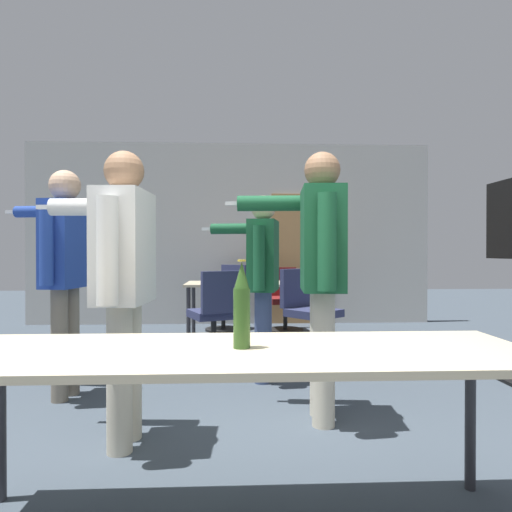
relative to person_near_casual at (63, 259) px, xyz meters
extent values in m
cube|color=beige|center=(1.25, 3.63, 0.34)|extent=(6.33, 0.10, 2.84)
cube|color=#AD7F4C|center=(2.35, 3.58, -0.06)|extent=(0.90, 0.02, 2.05)
cube|color=#C6B793|center=(1.36, -1.78, -0.35)|extent=(2.31, 0.73, 0.03)
cylinder|color=#2D2D33|center=(0.26, -1.48, -0.72)|extent=(0.05, 0.05, 0.72)
cylinder|color=#2D2D33|center=(2.46, -1.48, -0.72)|extent=(0.05, 0.05, 0.72)
cube|color=#C6B793|center=(1.61, 2.10, -0.35)|extent=(1.78, 0.76, 0.03)
cylinder|color=#2D2D33|center=(0.78, 1.78, -0.72)|extent=(0.05, 0.05, 0.72)
cylinder|color=#2D2D33|center=(2.44, 1.78, -0.72)|extent=(0.05, 0.05, 0.72)
cylinder|color=#2D2D33|center=(0.78, 2.43, -0.72)|extent=(0.05, 0.05, 0.72)
cylinder|color=#2D2D33|center=(2.44, 2.43, -0.72)|extent=(0.05, 0.05, 0.72)
cylinder|color=slate|center=(0.00, -0.09, -0.65)|extent=(0.12, 0.12, 0.86)
cylinder|color=slate|center=(0.03, 0.08, -0.65)|extent=(0.12, 0.12, 0.86)
cube|color=#23429E|center=(0.01, 0.00, 0.11)|extent=(0.29, 0.43, 0.67)
sphere|color=#DBAD89|center=(0.01, 0.00, 0.57)|extent=(0.24, 0.24, 0.24)
cylinder|color=#23429E|center=(-0.03, -0.25, 0.10)|extent=(0.10, 0.10, 0.58)
cylinder|color=#23429E|center=(-0.23, 0.29, 0.39)|extent=(0.59, 0.19, 0.10)
cube|color=white|center=(-0.55, 0.35, 0.39)|extent=(0.12, 0.06, 0.03)
cylinder|color=beige|center=(1.91, -0.66, -0.64)|extent=(0.15, 0.15, 0.87)
cylinder|color=beige|center=(1.93, -0.46, -0.64)|extent=(0.15, 0.15, 0.87)
cube|color=#195633|center=(1.92, -0.56, 0.14)|extent=(0.31, 0.50, 0.69)
sphere|color=#936B4C|center=(1.92, -0.56, 0.60)|extent=(0.24, 0.24, 0.24)
cylinder|color=#195633|center=(1.89, -0.86, 0.12)|extent=(0.11, 0.11, 0.60)
cylinder|color=#195633|center=(1.65, -0.24, 0.41)|extent=(0.60, 0.17, 0.11)
cube|color=white|center=(1.32, -0.21, 0.41)|extent=(0.12, 0.05, 0.03)
cylinder|color=beige|center=(0.68, -1.00, -0.66)|extent=(0.14, 0.14, 0.84)
cylinder|color=beige|center=(0.69, -0.80, -0.66)|extent=(0.14, 0.14, 0.84)
cube|color=silver|center=(0.69, -0.90, 0.08)|extent=(0.29, 0.48, 0.66)
sphere|color=#936B4C|center=(0.69, -0.90, 0.53)|extent=(0.23, 0.23, 0.23)
cylinder|color=silver|center=(0.67, -1.19, 0.06)|extent=(0.11, 0.11, 0.57)
cylinder|color=silver|center=(0.42, -0.60, 0.34)|extent=(0.57, 0.15, 0.11)
cube|color=white|center=(0.11, -0.58, 0.34)|extent=(0.12, 0.04, 0.03)
cylinder|color=#3D4C75|center=(1.56, 0.33, -0.69)|extent=(0.13, 0.13, 0.79)
cylinder|color=#3D4C75|center=(1.60, 0.50, -0.69)|extent=(0.13, 0.13, 0.79)
cube|color=#195633|center=(1.58, 0.41, 0.02)|extent=(0.31, 0.46, 0.62)
sphere|color=#DBAD89|center=(1.58, 0.41, 0.44)|extent=(0.22, 0.22, 0.22)
cylinder|color=#195633|center=(1.53, 0.16, 0.00)|extent=(0.10, 0.10, 0.54)
cylinder|color=#195633|center=(1.37, 0.72, 0.27)|extent=(0.55, 0.20, 0.10)
cube|color=white|center=(1.07, 0.78, 0.27)|extent=(0.12, 0.06, 0.03)
cylinder|color=black|center=(1.16, 2.97, -1.07)|extent=(0.52, 0.52, 0.03)
cylinder|color=black|center=(1.16, 2.97, -0.85)|extent=(0.06, 0.06, 0.41)
cube|color=navy|center=(1.16, 2.97, -0.60)|extent=(0.64, 0.64, 0.08)
cube|color=navy|center=(1.31, 3.18, -0.35)|extent=(0.39, 0.31, 0.42)
cylinder|color=black|center=(2.05, 2.88, -1.07)|extent=(0.52, 0.52, 0.03)
cylinder|color=black|center=(2.05, 2.88, -0.86)|extent=(0.06, 0.06, 0.37)
cube|color=maroon|center=(2.05, 2.88, -0.64)|extent=(0.51, 0.51, 0.08)
cube|color=maroon|center=(2.02, 3.13, -0.39)|extent=(0.44, 0.11, 0.42)
cylinder|color=black|center=(2.16, 1.19, -1.07)|extent=(0.52, 0.52, 0.03)
cylinder|color=black|center=(2.16, 1.19, -0.84)|extent=(0.06, 0.06, 0.42)
cube|color=navy|center=(2.16, 1.19, -0.59)|extent=(0.65, 0.65, 0.08)
cube|color=navy|center=(2.00, 1.39, -0.34)|extent=(0.38, 0.32, 0.42)
cylinder|color=black|center=(1.11, 1.20, -1.07)|extent=(0.52, 0.52, 0.03)
cylinder|color=black|center=(1.11, 1.20, -0.84)|extent=(0.06, 0.06, 0.41)
cube|color=navy|center=(1.11, 1.20, -0.60)|extent=(0.60, 0.60, 0.08)
cube|color=navy|center=(1.21, 0.96, -0.35)|extent=(0.43, 0.22, 0.42)
cylinder|color=#2D511E|center=(1.36, -1.77, -0.21)|extent=(0.07, 0.07, 0.24)
cone|color=#2D511E|center=(1.36, -1.77, -0.04)|extent=(0.06, 0.06, 0.11)
cylinder|color=gold|center=(1.36, -1.77, 0.02)|extent=(0.03, 0.03, 0.01)
cylinder|color=#E05123|center=(1.36, 1.95, -0.28)|extent=(0.08, 0.08, 0.10)
camera|label=1|loc=(1.34, -3.60, 0.06)|focal=32.00mm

